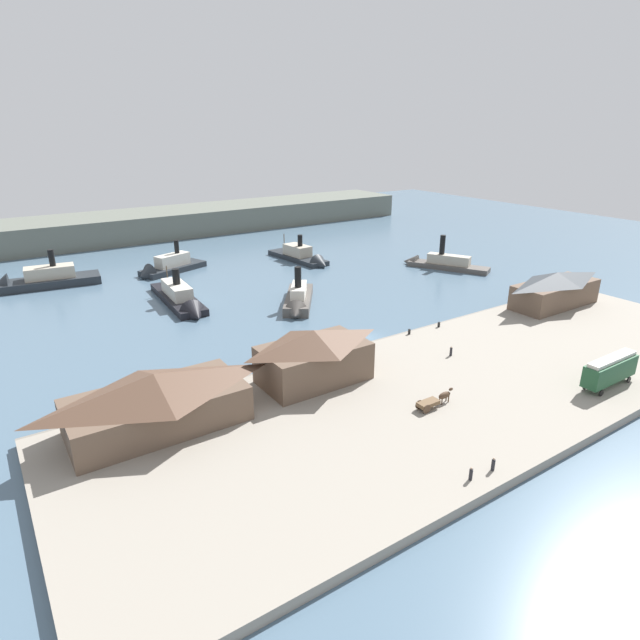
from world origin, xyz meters
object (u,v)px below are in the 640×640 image
Objects in this scene: mooring_post_east at (439,325)px; ferry_approaching_west at (182,300)px; ferry_near_quay at (304,257)px; street_tram at (610,369)px; pedestrian_walking_west at (471,474)px; ferry_approaching_east at (439,263)px; ferry_departing_north at (166,268)px; ferry_shed_customs_shed at (156,400)px; mooring_post_west at (409,332)px; ferry_shed_west_terminal at (555,289)px; mooring_post_center_east at (366,344)px; ferry_mid_harbor at (38,281)px; ferry_shed_east_terminal at (314,355)px; horse_cart at (434,400)px; pedestrian_at_waters_edge at (493,465)px; pedestrian_near_west_shed at (451,351)px; ferry_outer_harbor at (298,300)px.

mooring_post_east is 51.73m from ferry_approaching_west.
ferry_near_quay is (40.38, 17.42, -0.03)m from ferry_approaching_west.
pedestrian_walking_west is at bearing -173.63° from street_tram.
ferry_approaching_east is 69.69m from ferry_departing_north.
ferry_shed_customs_shed is at bearing -108.82° from ferry_departing_north.
mooring_post_west is at bearing 56.28° from pedestrian_walking_west.
mooring_post_east is at bearing 171.39° from ferry_shed_west_terminal.
ferry_near_quay is at bearing 82.66° from mooring_post_east.
mooring_post_center_east is at bearing -67.32° from ferry_approaching_west.
street_tram is at bearing -59.50° from ferry_mid_harbor.
ferry_shed_customs_shed is at bearing 156.26° from street_tram.
ferry_shed_east_terminal is at bearing -120.87° from ferry_near_quay.
ferry_mid_harbor is (-83.40, 74.93, -3.11)m from ferry_shed_west_terminal.
horse_cart is 86.73m from ferry_departing_north.
ferry_shed_customs_shed is at bearing -172.03° from mooring_post_center_east.
pedestrian_at_waters_edge is 34.09m from mooring_post_center_east.
street_tram is 115.78m from ferry_mid_harbor.
street_tram is 86.40m from ferry_near_quay.
mooring_post_east is (29.88, 5.06, -3.40)m from ferry_shed_east_terminal.
pedestrian_walking_west is 0.07× the size of ferry_near_quay.
ferry_near_quay is (59.26, 62.13, -3.44)m from ferry_shed_customs_shed.
pedestrian_at_waters_edge is 107.83m from ferry_mid_harbor.
ferry_shed_east_terminal is 71.86m from ferry_departing_north.
pedestrian_near_west_shed is 0.06× the size of ferry_approaching_west.
pedestrian_near_west_shed is at bearing 118.67° from street_tram.
ferry_approaching_east reaches higher than ferry_shed_west_terminal.
ferry_approaching_west reaches higher than mooring_post_east.
ferry_approaching_west is 66.70m from ferry_approaching_east.
street_tram is at bearing -116.23° from ferry_approaching_east.
ferry_approaching_west is at bearing 112.68° from mooring_post_center_east.
ferry_shed_west_terminal is 74.97m from ferry_approaching_west.
mooring_post_center_east is at bearing 123.62° from street_tram.
ferry_near_quay reaches higher than horse_cart.
ferry_approaching_west is (-35.95, 68.82, -2.40)m from street_tram.
ferry_approaching_east reaches higher than mooring_post_east.
pedestrian_near_west_shed is 68.79m from ferry_near_quay.
mooring_post_east is at bearing 52.88° from pedestrian_near_west_shed.
horse_cart is 3.87× the size of pedestrian_walking_west.
ferry_outer_harbor is (-6.78, 25.67, -0.16)m from mooring_post_west.
mooring_post_west is (-9.69, 29.36, -2.08)m from street_tram.
street_tram is at bearing -134.81° from ferry_shed_west_terminal.
ferry_approaching_west is (-16.61, 39.74, -0.32)m from mooring_post_center_east.
horse_cart is 6.47× the size of mooring_post_center_east.
mooring_post_center_east is 0.05× the size of ferry_departing_north.
ferry_approaching_east reaches higher than ferry_departing_north.
pedestrian_near_west_shed is 1.75× the size of mooring_post_center_east.
mooring_post_center_east is 26.10m from ferry_outer_harbor.
ferry_outer_harbor is at bearing 78.44° from pedestrian_at_waters_edge.
horse_cart is 46.49m from ferry_outer_harbor.
street_tram is 29.21m from mooring_post_east.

